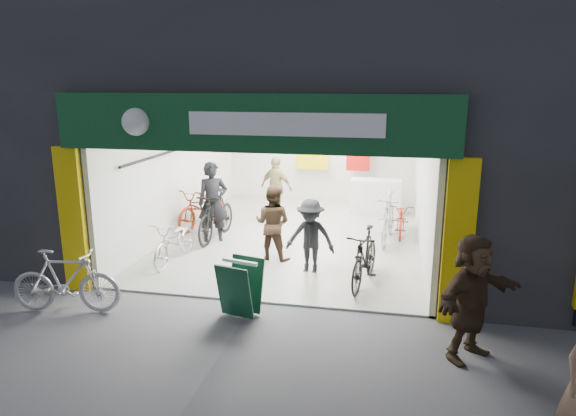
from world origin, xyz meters
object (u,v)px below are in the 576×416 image
(parked_bike, at_px, (66,281))
(bike_right_front, at_px, (365,258))
(sandwich_board, at_px, (240,286))
(bike_left_front, at_px, (175,241))

(parked_bike, bearing_deg, bike_right_front, -74.49)
(parked_bike, distance_m, sandwich_board, 2.85)
(bike_left_front, bearing_deg, sandwich_board, -43.52)
(bike_left_front, relative_size, sandwich_board, 1.93)
(bike_left_front, height_order, sandwich_board, sandwich_board)
(bike_left_front, distance_m, sandwich_board, 2.95)
(bike_left_front, distance_m, bike_right_front, 3.94)
(parked_bike, relative_size, sandwich_board, 1.97)
(bike_left_front, xyz_separation_m, bike_right_front, (3.91, -0.44, 0.07))
(bike_left_front, relative_size, parked_bike, 0.98)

